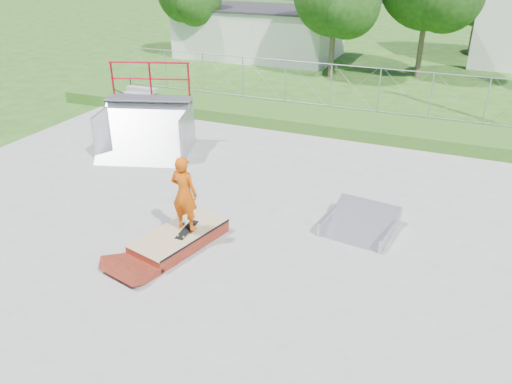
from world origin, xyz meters
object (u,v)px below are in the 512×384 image
grind_box (180,239)px  quarter_pipe (143,114)px  skater (184,196)px  flat_bank_ramp (360,223)px

grind_box → quarter_pipe: 6.42m
quarter_pipe → skater: 6.32m
skater → flat_bank_ramp: bearing=-146.8°
grind_box → quarter_pipe: quarter_pipe is taller
grind_box → quarter_pipe: (-4.16, 4.71, 1.31)m
quarter_pipe → skater: bearing=-65.0°
quarter_pipe → skater: quarter_pipe is taller
flat_bank_ramp → quarter_pipe: bearing=170.9°
flat_bank_ramp → skater: (-3.73, -2.26, 1.07)m
grind_box → skater: 1.16m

